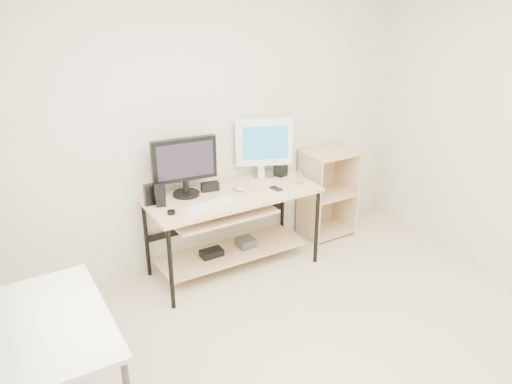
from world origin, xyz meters
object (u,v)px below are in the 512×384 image
object	(u,v)px
desk	(230,216)
black_monitor	(185,163)
side_table	(52,333)
white_imac	(264,144)
shelf_unit	(325,192)
audio_controller	(150,195)

from	to	relation	value
desk	black_monitor	xyz separation A→B (m)	(-0.34, 0.16, 0.50)
black_monitor	side_table	bearing A→B (deg)	-131.19
white_imac	shelf_unit	bearing A→B (deg)	21.39
desk	side_table	distance (m)	1.97
side_table	audio_controller	bearing A→B (deg)	50.23
black_monitor	audio_controller	bearing A→B (deg)	-168.03
side_table	white_imac	world-z (taller)	white_imac
desk	side_table	size ratio (longest dim) A/B	1.50
desk	white_imac	distance (m)	0.73
side_table	black_monitor	size ratio (longest dim) A/B	1.81
side_table	black_monitor	bearing A→B (deg)	42.73
shelf_unit	white_imac	xyz separation A→B (m)	(-0.72, 0.03, 0.62)
black_monitor	audio_controller	distance (m)	0.39
side_table	shelf_unit	distance (m)	3.09
audio_controller	side_table	bearing A→B (deg)	-129.53
shelf_unit	desk	bearing A→B (deg)	-172.23
desk	audio_controller	xyz separation A→B (m)	(-0.67, 0.12, 0.30)
black_monitor	white_imac	xyz separation A→B (m)	(0.79, 0.03, 0.03)
shelf_unit	audio_controller	distance (m)	1.89
shelf_unit	audio_controller	world-z (taller)	audio_controller
desk	side_table	world-z (taller)	same
desk	audio_controller	world-z (taller)	audio_controller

